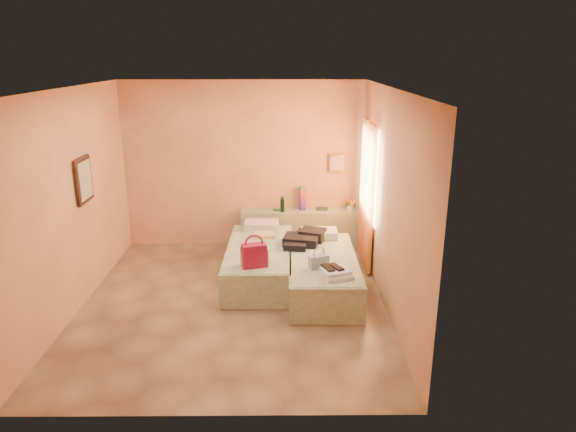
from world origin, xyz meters
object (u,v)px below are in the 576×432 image
(flower_vase, at_px, (351,204))
(blue_handbag, at_px, (319,262))
(headboard_ledge, at_px, (301,229))
(bed_left, at_px, (260,262))
(green_book, at_px, (322,209))
(water_bottle, at_px, (282,205))
(towel_stack, at_px, (337,274))
(magenta_handbag, at_px, (254,255))
(bed_right, at_px, (322,273))

(flower_vase, distance_m, blue_handbag, 2.17)
(headboard_ledge, height_order, bed_left, headboard_ledge)
(green_book, bearing_deg, water_bottle, -159.73)
(bed_left, height_order, water_bottle, water_bottle)
(bed_left, relative_size, flower_vase, 8.14)
(bed_left, height_order, towel_stack, towel_stack)
(water_bottle, height_order, towel_stack, water_bottle)
(magenta_handbag, bearing_deg, green_book, 47.20)
(blue_handbag, bearing_deg, green_book, 62.08)
(green_book, distance_m, blue_handbag, 2.14)
(magenta_handbag, xyz_separation_m, towel_stack, (1.06, -0.36, -0.11))
(headboard_ledge, distance_m, water_bottle, 0.56)
(green_book, bearing_deg, headboard_ledge, -160.84)
(blue_handbag, bearing_deg, bed_right, 54.96)
(magenta_handbag, distance_m, blue_handbag, 0.85)
(water_bottle, relative_size, magenta_handbag, 0.76)
(bed_right, distance_m, magenta_handbag, 1.07)
(headboard_ledge, distance_m, green_book, 0.49)
(bed_right, relative_size, water_bottle, 7.86)
(headboard_ledge, xyz_separation_m, blue_handbag, (0.16, -2.07, 0.26))
(bed_left, relative_size, green_book, 10.42)
(headboard_ledge, height_order, magenta_handbag, magenta_handbag)
(bed_left, distance_m, blue_handbag, 1.18)
(bed_right, height_order, towel_stack, towel_stack)
(towel_stack, bearing_deg, flower_vase, 79.13)
(bed_right, height_order, water_bottle, water_bottle)
(blue_handbag, bearing_deg, flower_vase, 49.30)
(water_bottle, bearing_deg, bed_left, -105.23)
(bed_left, bearing_deg, water_bottle, 75.19)
(green_book, relative_size, blue_handbag, 0.73)
(towel_stack, bearing_deg, magenta_handbag, 161.13)
(water_bottle, distance_m, flower_vase, 1.15)
(bed_left, height_order, magenta_handbag, magenta_handbag)
(water_bottle, bearing_deg, green_book, 10.04)
(headboard_ledge, height_order, towel_stack, headboard_ledge)
(headboard_ledge, distance_m, blue_handbag, 2.10)
(bed_left, distance_m, towel_stack, 1.53)
(headboard_ledge, distance_m, flower_vase, 0.94)
(towel_stack, bearing_deg, headboard_ledge, 98.83)
(bed_right, bearing_deg, flower_vase, 71.20)
(headboard_ledge, relative_size, flower_vase, 8.34)
(bed_right, xyz_separation_m, magenta_handbag, (-0.93, -0.32, 0.41))
(headboard_ledge, relative_size, towel_stack, 5.86)
(bed_right, bearing_deg, bed_left, 156.28)
(bed_left, bearing_deg, bed_right, -23.72)
(magenta_handbag, relative_size, blue_handbag, 1.27)
(water_bottle, distance_m, blue_handbag, 2.08)
(water_bottle, height_order, green_book, water_bottle)
(green_book, height_order, towel_stack, green_book)
(bed_right, bearing_deg, green_book, 86.74)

